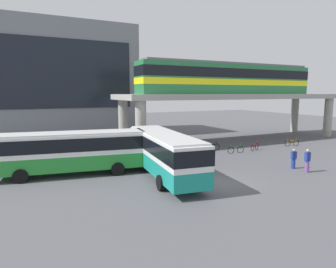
{
  "coord_description": "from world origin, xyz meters",
  "views": [
    {
      "loc": [
        -11.79,
        -16.18,
        6.12
      ],
      "look_at": [
        0.69,
        9.23,
        2.2
      ],
      "focal_mm": 31.82,
      "sensor_mm": 36.0,
      "label": 1
    }
  ],
  "objects_px": {
    "bus_main": "(164,150)",
    "bicycle_red": "(255,147)",
    "station_building": "(22,81)",
    "bicycle_black": "(212,147)",
    "bicycle_green": "(236,150)",
    "pedestrian_near_building": "(307,161)",
    "train": "(230,78)",
    "bus_secondary": "(74,149)",
    "pedestrian_by_bike_rack": "(293,159)",
    "bicycle_orange": "(292,143)"
  },
  "relations": [
    {
      "from": "train",
      "to": "bicycle_green",
      "type": "height_order",
      "value": "train"
    },
    {
      "from": "station_building",
      "to": "pedestrian_near_building",
      "type": "xyz_separation_m",
      "value": [
        19.39,
        -30.31,
        -6.88
      ]
    },
    {
      "from": "station_building",
      "to": "bicycle_orange",
      "type": "bearing_deg",
      "value": -37.88
    },
    {
      "from": "bus_main",
      "to": "bicycle_black",
      "type": "relative_size",
      "value": 6.44
    },
    {
      "from": "bicycle_red",
      "to": "bus_secondary",
      "type": "bearing_deg",
      "value": -175.9
    },
    {
      "from": "train",
      "to": "bicycle_black",
      "type": "xyz_separation_m",
      "value": [
        -5.52,
        -4.3,
        -7.58
      ]
    },
    {
      "from": "bus_main",
      "to": "bus_secondary",
      "type": "relative_size",
      "value": 1.0
    },
    {
      "from": "bus_secondary",
      "to": "pedestrian_by_bike_rack",
      "type": "bearing_deg",
      "value": -20.15
    },
    {
      "from": "bicycle_red",
      "to": "bicycle_orange",
      "type": "distance_m",
      "value": 5.73
    },
    {
      "from": "bus_main",
      "to": "bicycle_green",
      "type": "height_order",
      "value": "bus_main"
    },
    {
      "from": "train",
      "to": "bicycle_red",
      "type": "distance_m",
      "value": 10.03
    },
    {
      "from": "bicycle_red",
      "to": "bicycle_black",
      "type": "height_order",
      "value": "same"
    },
    {
      "from": "bus_main",
      "to": "bicycle_red",
      "type": "bearing_deg",
      "value": 19.72
    },
    {
      "from": "bicycle_black",
      "to": "bicycle_green",
      "type": "bearing_deg",
      "value": -62.22
    },
    {
      "from": "bus_main",
      "to": "station_building",
      "type": "bearing_deg",
      "value": 108.77
    },
    {
      "from": "bus_main",
      "to": "pedestrian_near_building",
      "type": "distance_m",
      "value": 11.22
    },
    {
      "from": "bus_secondary",
      "to": "bicycle_green",
      "type": "height_order",
      "value": "bus_secondary"
    },
    {
      "from": "train",
      "to": "bicycle_green",
      "type": "distance_m",
      "value": 10.98
    },
    {
      "from": "station_building",
      "to": "bicycle_orange",
      "type": "distance_m",
      "value": 35.86
    },
    {
      "from": "bus_secondary",
      "to": "bicycle_red",
      "type": "distance_m",
      "value": 19.0
    },
    {
      "from": "pedestrian_near_building",
      "to": "bicycle_orange",
      "type": "bearing_deg",
      "value": 46.56
    },
    {
      "from": "pedestrian_by_bike_rack",
      "to": "bicycle_green",
      "type": "bearing_deg",
      "value": 91.74
    },
    {
      "from": "bicycle_orange",
      "to": "pedestrian_by_bike_rack",
      "type": "height_order",
      "value": "pedestrian_by_bike_rack"
    },
    {
      "from": "bicycle_red",
      "to": "pedestrian_by_bike_rack",
      "type": "xyz_separation_m",
      "value": [
        -2.58,
        -7.34,
        0.4
      ]
    },
    {
      "from": "bus_main",
      "to": "bicycle_orange",
      "type": "xyz_separation_m",
      "value": [
        18.74,
        4.81,
        -1.63
      ]
    },
    {
      "from": "bus_secondary",
      "to": "pedestrian_near_building",
      "type": "relative_size",
      "value": 6.19
    },
    {
      "from": "bus_main",
      "to": "pedestrian_by_bike_rack",
      "type": "distance_m",
      "value": 10.84
    },
    {
      "from": "bicycle_orange",
      "to": "bicycle_black",
      "type": "relative_size",
      "value": 0.98
    },
    {
      "from": "bus_main",
      "to": "bus_secondary",
      "type": "xyz_separation_m",
      "value": [
        -5.87,
        3.31,
        0.0
      ]
    },
    {
      "from": "bus_secondary",
      "to": "bicycle_orange",
      "type": "bearing_deg",
      "value": 3.48
    },
    {
      "from": "bicycle_orange",
      "to": "pedestrian_by_bike_rack",
      "type": "distance_m",
      "value": 11.19
    },
    {
      "from": "bus_secondary",
      "to": "bicycle_black",
      "type": "height_order",
      "value": "bus_secondary"
    },
    {
      "from": "bus_secondary",
      "to": "pedestrian_by_bike_rack",
      "type": "height_order",
      "value": "bus_secondary"
    },
    {
      "from": "pedestrian_near_building",
      "to": "station_building",
      "type": "bearing_deg",
      "value": 122.62
    },
    {
      "from": "bus_main",
      "to": "bicycle_green",
      "type": "distance_m",
      "value": 11.23
    },
    {
      "from": "station_building",
      "to": "train",
      "type": "height_order",
      "value": "station_building"
    },
    {
      "from": "train",
      "to": "pedestrian_near_building",
      "type": "relative_size",
      "value": 13.36
    },
    {
      "from": "bicycle_green",
      "to": "pedestrian_by_bike_rack",
      "type": "relative_size",
      "value": 1.09
    },
    {
      "from": "bus_main",
      "to": "bicycle_green",
      "type": "xyz_separation_m",
      "value": [
        10.22,
        4.36,
        -1.63
      ]
    },
    {
      "from": "bus_secondary",
      "to": "pedestrian_near_building",
      "type": "bearing_deg",
      "value": -24.02
    },
    {
      "from": "station_building",
      "to": "pedestrian_near_building",
      "type": "bearing_deg",
      "value": -57.38
    },
    {
      "from": "bus_main",
      "to": "bicycle_red",
      "type": "xyz_separation_m",
      "value": [
        13.01,
        4.66,
        -1.63
      ]
    },
    {
      "from": "bicycle_black",
      "to": "train",
      "type": "bearing_deg",
      "value": 37.92
    },
    {
      "from": "train",
      "to": "station_building",
      "type": "bearing_deg",
      "value": 146.89
    },
    {
      "from": "train",
      "to": "bicycle_black",
      "type": "height_order",
      "value": "train"
    },
    {
      "from": "station_building",
      "to": "bicycle_black",
      "type": "height_order",
      "value": "station_building"
    },
    {
      "from": "bicycle_orange",
      "to": "pedestrian_near_building",
      "type": "relative_size",
      "value": 0.94
    },
    {
      "from": "bicycle_orange",
      "to": "train",
      "type": "bearing_deg",
      "value": 124.32
    },
    {
      "from": "bicycle_green",
      "to": "pedestrian_near_building",
      "type": "relative_size",
      "value": 0.97
    },
    {
      "from": "bicycle_black",
      "to": "bicycle_green",
      "type": "relative_size",
      "value": 0.99
    }
  ]
}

